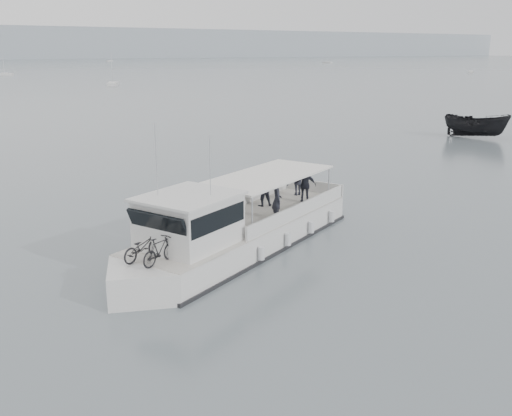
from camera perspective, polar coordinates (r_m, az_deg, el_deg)
ground at (r=26.02m, az=3.96°, el=-2.32°), size 1400.00×1400.00×0.00m
tour_boat at (r=22.76m, az=-2.74°, el=-2.45°), size 13.12×8.11×5.73m
dark_motorboat at (r=57.58m, az=21.16°, el=7.71°), size 4.66×6.29×2.29m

